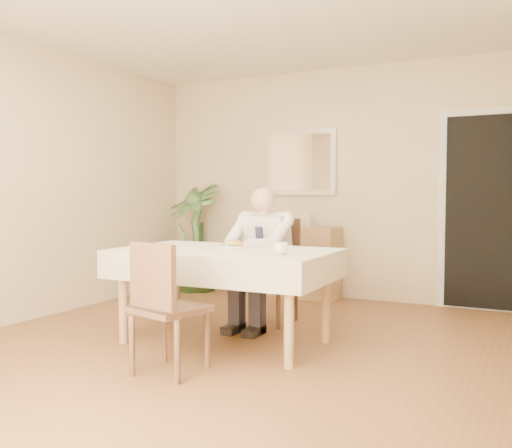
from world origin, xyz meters
The scene contains 17 objects.
room centered at (0.00, 0.00, 1.30)m, with size 5.00×5.02×2.60m.
doorway centered at (1.55, 2.46, 1.00)m, with size 0.96×0.07×2.10m.
mirror centered at (-0.49, 2.47, 1.55)m, with size 0.86×0.04×0.76m.
dining_table centered at (-0.20, 0.19, 0.67)m, with size 1.72×1.03×0.75m.
chair_far centered at (-0.20, 1.07, 0.54)m, with size 0.48×0.48×0.96m.
chair_near centered at (-0.15, -0.71, 0.50)m, with size 0.51×0.52×0.88m.
seated_man centered at (-0.20, 0.78, 0.69)m, with size 0.48×0.72×1.24m.
plate centered at (-0.21, 0.36, 0.76)m, with size 0.26×0.26×0.02m, color white.
food centered at (-0.21, 0.36, 0.78)m, with size 0.14×0.14×0.06m, color olive.
knife centered at (-0.17, 0.30, 0.78)m, with size 0.01×0.01×0.13m, color silver.
fork centered at (-0.25, 0.30, 0.78)m, with size 0.01×0.01×0.13m, color silver.
coffee_mug centered at (0.36, 0.03, 0.80)m, with size 0.11×0.11×0.09m, color white.
sideboard centered at (-0.49, 2.32, 0.41)m, with size 1.02×0.35×0.82m, color #AD8552.
photo_frame_left centered at (-0.89, 2.36, 0.89)m, with size 0.10×0.02×0.14m, color silver.
photo_frame_center centered at (-0.68, 2.36, 0.89)m, with size 0.10×0.02×0.14m, color silver.
photo_frame_right centered at (-0.35, 2.34, 0.89)m, with size 0.10×0.02×0.14m, color silver.
potted_palm centered at (-1.75, 2.14, 0.65)m, with size 0.73×0.73×1.30m, color #325127.
Camera 1 is at (2.05, -3.72, 1.21)m, focal length 40.00 mm.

